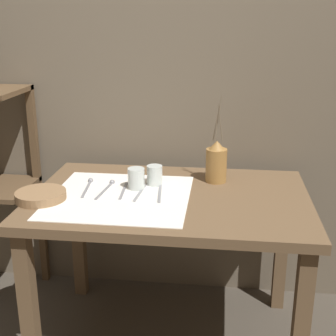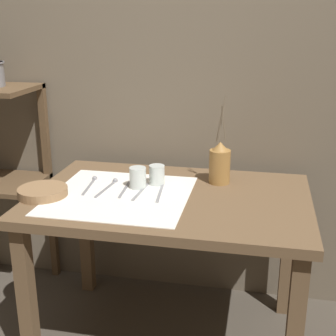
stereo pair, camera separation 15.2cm
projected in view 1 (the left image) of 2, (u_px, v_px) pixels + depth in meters
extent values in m
cube|color=#6B5E4C|center=(182.00, 68.00, 2.30)|extent=(7.00, 0.06, 2.40)
cube|color=brown|center=(170.00, 199.00, 1.99)|extent=(1.17, 0.78, 0.04)
cube|color=brown|center=(29.00, 309.00, 1.85)|extent=(0.06, 0.06, 0.68)
cube|color=brown|center=(301.00, 329.00, 1.73)|extent=(0.06, 0.06, 0.68)
cube|color=brown|center=(79.00, 235.00, 2.47)|extent=(0.06, 0.06, 0.68)
cube|color=brown|center=(281.00, 247.00, 2.35)|extent=(0.06, 0.06, 0.68)
cube|color=brown|center=(38.00, 188.00, 2.53)|extent=(0.04, 0.04, 1.12)
cube|color=white|center=(120.00, 196.00, 1.96)|extent=(0.58, 0.57, 0.00)
cylinder|color=olive|center=(216.00, 165.00, 2.12)|extent=(0.10, 0.10, 0.15)
cone|color=olive|center=(217.00, 145.00, 2.09)|extent=(0.07, 0.07, 0.04)
cylinder|color=brown|center=(218.00, 119.00, 2.05)|extent=(0.03, 0.02, 0.20)
cylinder|color=brown|center=(216.00, 123.00, 2.05)|extent=(0.03, 0.04, 0.16)
cylinder|color=brown|center=(220.00, 123.00, 2.05)|extent=(0.03, 0.01, 0.17)
cylinder|color=#8E6B47|center=(41.00, 196.00, 1.92)|extent=(0.21, 0.21, 0.04)
cylinder|color=silver|center=(136.00, 178.00, 2.03)|extent=(0.07, 0.07, 0.09)
cylinder|color=silver|center=(155.00, 175.00, 2.08)|extent=(0.07, 0.07, 0.09)
cube|color=gray|center=(87.00, 189.00, 2.04)|extent=(0.03, 0.20, 0.00)
sphere|color=gray|center=(91.00, 180.00, 2.13)|extent=(0.02, 0.02, 0.02)
cube|color=gray|center=(104.00, 191.00, 2.02)|extent=(0.03, 0.20, 0.00)
sphere|color=gray|center=(112.00, 182.00, 2.11)|extent=(0.02, 0.02, 0.02)
cube|color=gray|center=(123.00, 191.00, 2.02)|extent=(0.02, 0.20, 0.00)
cube|color=gray|center=(140.00, 192.00, 2.00)|extent=(0.03, 0.20, 0.00)
cube|color=gray|center=(160.00, 193.00, 1.99)|extent=(0.03, 0.20, 0.00)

